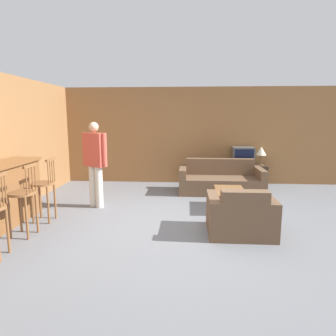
% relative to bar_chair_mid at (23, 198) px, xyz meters
% --- Properties ---
extents(ground_plane, '(24.00, 24.00, 0.00)m').
position_rel_bar_chair_mid_xyz_m(ground_plane, '(2.23, 0.53, -0.59)').
color(ground_plane, slate).
extents(wall_back, '(9.40, 0.08, 2.60)m').
position_rel_bar_chair_mid_xyz_m(wall_back, '(2.23, 4.00, 0.71)').
color(wall_back, olive).
rests_on(wall_back, ground_plane).
extents(wall_left, '(0.08, 8.47, 2.60)m').
position_rel_bar_chair_mid_xyz_m(wall_left, '(-0.92, 1.77, 0.71)').
color(wall_left, olive).
rests_on(wall_left, ground_plane).
extents(bar_chair_mid, '(0.41, 0.41, 1.11)m').
position_rel_bar_chair_mid_xyz_m(bar_chair_mid, '(0.00, 0.00, 0.00)').
color(bar_chair_mid, brown).
rests_on(bar_chair_mid, ground_plane).
extents(bar_chair_far, '(0.40, 0.40, 1.11)m').
position_rel_bar_chair_mid_xyz_m(bar_chair_far, '(0.00, 0.66, 0.00)').
color(bar_chair_far, brown).
rests_on(bar_chair_far, ground_plane).
extents(couch_far, '(1.99, 0.93, 0.78)m').
position_rel_bar_chair_mid_xyz_m(couch_far, '(3.29, 2.95, -0.31)').
color(couch_far, brown).
rests_on(couch_far, ground_plane).
extents(armchair_near, '(1.00, 0.88, 0.76)m').
position_rel_bar_chair_mid_xyz_m(armchair_near, '(3.31, 0.29, -0.31)').
color(armchair_near, brown).
rests_on(armchair_near, ground_plane).
extents(coffee_table, '(0.57, 0.94, 0.39)m').
position_rel_bar_chair_mid_xyz_m(coffee_table, '(3.33, 1.56, -0.26)').
color(coffee_table, brown).
rests_on(coffee_table, ground_plane).
extents(tv_unit, '(1.24, 0.46, 0.55)m').
position_rel_bar_chair_mid_xyz_m(tv_unit, '(3.92, 3.69, -0.31)').
color(tv_unit, '#2D2319').
rests_on(tv_unit, ground_plane).
extents(tv, '(0.56, 0.46, 0.48)m').
position_rel_bar_chair_mid_xyz_m(tv, '(3.92, 3.69, 0.20)').
color(tv, '#4C4C4C').
rests_on(tv, tv_unit).
extents(book_on_table, '(0.17, 0.15, 0.03)m').
position_rel_bar_chair_mid_xyz_m(book_on_table, '(3.39, 1.38, -0.19)').
color(book_on_table, navy).
rests_on(book_on_table, coffee_table).
extents(table_lamp, '(0.27, 0.27, 0.50)m').
position_rel_bar_chair_mid_xyz_m(table_lamp, '(4.39, 3.69, 0.33)').
color(table_lamp, brown).
rests_on(table_lamp, tv_unit).
extents(person_by_window, '(0.56, 0.40, 1.71)m').
position_rel_bar_chair_mid_xyz_m(person_by_window, '(0.64, 1.55, 0.37)').
color(person_by_window, silver).
rests_on(person_by_window, ground_plane).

